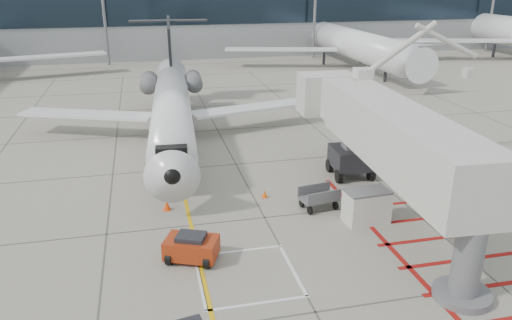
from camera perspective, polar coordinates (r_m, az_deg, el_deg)
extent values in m
plane|color=gray|center=(22.95, 3.43, -11.03)|extent=(260.00, 260.00, 0.00)
cone|color=#FB410D|center=(27.44, -10.16, -5.10)|extent=(0.40, 0.40, 0.56)
cone|color=#E4570C|center=(28.50, 1.00, -3.87)|extent=(0.32, 0.32, 0.45)
cube|color=gray|center=(90.23, -3.08, 17.33)|extent=(180.00, 28.00, 14.00)
cube|color=black|center=(76.40, -1.16, 17.53)|extent=(180.00, 0.10, 6.00)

